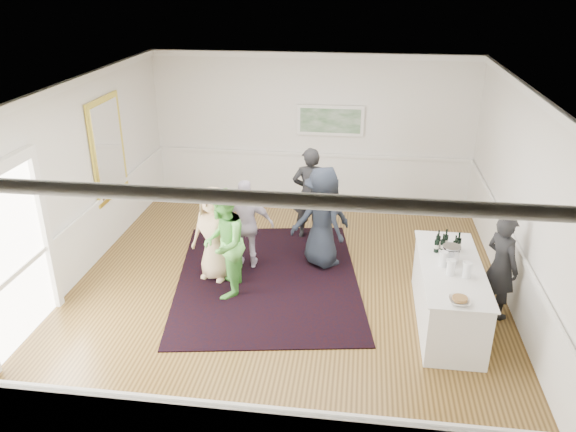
# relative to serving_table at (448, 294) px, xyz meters

# --- Properties ---
(floor) EXTENTS (8.00, 8.00, 0.00)m
(floor) POSITION_rel_serving_table_xyz_m (-2.44, 0.75, -0.47)
(floor) COLOR brown
(floor) RESTS_ON ground
(ceiling) EXTENTS (7.00, 8.00, 0.02)m
(ceiling) POSITION_rel_serving_table_xyz_m (-2.44, 0.75, 2.73)
(ceiling) COLOR white
(ceiling) RESTS_ON wall_back
(wall_left) EXTENTS (0.02, 8.00, 3.20)m
(wall_left) POSITION_rel_serving_table_xyz_m (-5.94, 0.75, 1.13)
(wall_left) COLOR white
(wall_left) RESTS_ON floor
(wall_right) EXTENTS (0.02, 8.00, 3.20)m
(wall_right) POSITION_rel_serving_table_xyz_m (1.06, 0.75, 1.13)
(wall_right) COLOR white
(wall_right) RESTS_ON floor
(wall_back) EXTENTS (7.00, 0.02, 3.20)m
(wall_back) POSITION_rel_serving_table_xyz_m (-2.44, 4.75, 1.13)
(wall_back) COLOR white
(wall_back) RESTS_ON floor
(wall_front) EXTENTS (7.00, 0.02, 3.20)m
(wall_front) POSITION_rel_serving_table_xyz_m (-2.44, -3.25, 1.13)
(wall_front) COLOR white
(wall_front) RESTS_ON floor
(wainscoting) EXTENTS (7.00, 8.00, 1.00)m
(wainscoting) POSITION_rel_serving_table_xyz_m (-2.44, 0.75, 0.03)
(wainscoting) COLOR white
(wainscoting) RESTS_ON floor
(mirror) EXTENTS (0.05, 1.25, 1.85)m
(mirror) POSITION_rel_serving_table_xyz_m (-5.90, 2.05, 1.33)
(mirror) COLOR yellow
(mirror) RESTS_ON wall_left
(doorway) EXTENTS (0.10, 1.78, 2.56)m
(doorway) POSITION_rel_serving_table_xyz_m (-5.89, -1.15, 0.95)
(doorway) COLOR white
(doorway) RESTS_ON wall_left
(landscape_painting) EXTENTS (1.44, 0.06, 0.66)m
(landscape_painting) POSITION_rel_serving_table_xyz_m (-2.04, 4.69, 1.31)
(landscape_painting) COLOR white
(landscape_painting) RESTS_ON wall_back
(area_rug) EXTENTS (3.56, 4.33, 0.02)m
(area_rug) POSITION_rel_serving_table_xyz_m (-2.80, 0.89, -0.46)
(area_rug) COLOR black
(area_rug) RESTS_ON floor
(serving_table) EXTENTS (0.87, 2.29, 0.93)m
(serving_table) POSITION_rel_serving_table_xyz_m (0.00, 0.00, 0.00)
(serving_table) COLOR white
(serving_table) RESTS_ON floor
(bartender) EXTENTS (0.64, 0.70, 1.61)m
(bartender) POSITION_rel_serving_table_xyz_m (0.76, 0.32, 0.34)
(bartender) COLOR black
(bartender) RESTS_ON floor
(guest_tan) EXTENTS (0.91, 0.73, 1.62)m
(guest_tan) POSITION_rel_serving_table_xyz_m (-3.66, 0.84, 0.34)
(guest_tan) COLOR tan
(guest_tan) RESTS_ON floor
(guest_green) EXTENTS (0.74, 0.91, 1.76)m
(guest_green) POSITION_rel_serving_table_xyz_m (-3.39, 0.35, 0.41)
(guest_green) COLOR #5DBE4C
(guest_green) RESTS_ON floor
(guest_lilac) EXTENTS (0.96, 0.46, 1.59)m
(guest_lilac) POSITION_rel_serving_table_xyz_m (-3.22, 1.27, 0.33)
(guest_lilac) COLOR #BFB4CA
(guest_lilac) RESTS_ON floor
(guest_dark_a) EXTENTS (1.23, 1.02, 1.66)m
(guest_dark_a) POSITION_rel_serving_table_xyz_m (-1.99, 1.72, 0.36)
(guest_dark_a) COLOR #1B212E
(guest_dark_a) RESTS_ON floor
(guest_dark_b) EXTENTS (0.71, 0.52, 1.79)m
(guest_dark_b) POSITION_rel_serving_table_xyz_m (-2.27, 2.59, 0.43)
(guest_dark_b) COLOR black
(guest_dark_b) RESTS_ON floor
(guest_navy) EXTENTS (0.98, 1.04, 1.79)m
(guest_navy) POSITION_rel_serving_table_xyz_m (-1.94, 1.55, 0.43)
(guest_navy) COLOR #1B212E
(guest_navy) RESTS_ON floor
(wine_bottles) EXTENTS (0.40, 0.27, 0.31)m
(wine_bottles) POSITION_rel_serving_table_xyz_m (-0.01, 0.49, 0.61)
(wine_bottles) COLOR black
(wine_bottles) RESTS_ON serving_table
(juice_pitchers) EXTENTS (0.40, 0.39, 0.24)m
(juice_pitchers) POSITION_rel_serving_table_xyz_m (-0.01, -0.18, 0.58)
(juice_pitchers) COLOR #6AA43A
(juice_pitchers) RESTS_ON serving_table
(ice_bucket) EXTENTS (0.26, 0.26, 0.25)m
(ice_bucket) POSITION_rel_serving_table_xyz_m (-0.01, 0.13, 0.57)
(ice_bucket) COLOR silver
(ice_bucket) RESTS_ON serving_table
(nut_bowl) EXTENTS (0.28, 0.28, 0.08)m
(nut_bowl) POSITION_rel_serving_table_xyz_m (-0.03, -0.96, 0.50)
(nut_bowl) COLOR white
(nut_bowl) RESTS_ON serving_table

